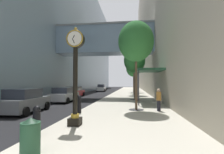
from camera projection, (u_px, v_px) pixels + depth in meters
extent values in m
plane|color=black|center=(111.00, 94.00, 29.57)|extent=(110.00, 110.00, 0.00)
cube|color=beige|center=(130.00, 93.00, 32.14)|extent=(6.68, 80.00, 0.14)
cube|color=#849EB2|center=(61.00, 27.00, 34.39)|extent=(9.00, 80.00, 27.68)
cube|color=#758EA8|center=(105.00, 41.00, 23.23)|extent=(13.93, 3.20, 3.75)
cube|color=gray|center=(105.00, 27.00, 23.30)|extent=(13.93, 3.40, 0.24)
cube|color=#A89E89|center=(170.00, 7.00, 31.77)|extent=(9.00, 80.00, 33.82)
cube|color=black|center=(75.00, 121.00, 7.67)|extent=(0.55, 0.55, 0.35)
cylinder|color=gold|center=(75.00, 116.00, 7.68)|extent=(0.38, 0.38, 0.18)
cylinder|color=black|center=(75.00, 81.00, 7.74)|extent=(0.22, 0.22, 3.14)
cylinder|color=black|center=(76.00, 39.00, 7.81)|extent=(0.84, 0.28, 0.84)
torus|color=gold|center=(75.00, 38.00, 7.66)|extent=(0.82, 0.05, 0.82)
cylinder|color=white|center=(75.00, 38.00, 7.66)|extent=(0.69, 0.01, 0.69)
cylinder|color=white|center=(77.00, 40.00, 7.96)|extent=(0.69, 0.01, 0.69)
sphere|color=gold|center=(76.00, 29.00, 7.83)|extent=(0.16, 0.16, 0.16)
cube|color=black|center=(74.00, 37.00, 7.66)|extent=(0.10, 0.01, 0.16)
cube|color=black|center=(73.00, 41.00, 7.66)|extent=(0.14, 0.01, 0.25)
cylinder|color=black|center=(37.00, 125.00, 5.93)|extent=(0.27, 0.27, 0.95)
sphere|color=black|center=(37.00, 109.00, 5.95)|extent=(0.28, 0.28, 0.28)
cylinder|color=black|center=(79.00, 106.00, 10.72)|extent=(0.27, 0.27, 0.95)
sphere|color=black|center=(79.00, 97.00, 10.74)|extent=(0.28, 0.28, 0.28)
cylinder|color=#333335|center=(136.00, 110.00, 12.02)|extent=(1.10, 1.10, 0.02)
cylinder|color=brown|center=(136.00, 82.00, 12.09)|extent=(0.18, 0.18, 4.10)
ellipsoid|color=#2D7033|center=(136.00, 41.00, 12.19)|extent=(2.64, 2.64, 3.04)
cylinder|color=#333335|center=(135.00, 100.00, 19.17)|extent=(1.10, 1.10, 0.02)
cylinder|color=#4C3D2D|center=(135.00, 84.00, 19.23)|extent=(0.18, 0.18, 3.68)
ellipsoid|color=#2D7033|center=(134.00, 61.00, 19.33)|extent=(2.53, 2.53, 2.90)
cylinder|color=#333335|center=(134.00, 95.00, 26.32)|extent=(1.10, 1.10, 0.02)
cylinder|color=brown|center=(134.00, 82.00, 26.39)|extent=(0.18, 0.18, 4.35)
ellipsoid|color=#2D7033|center=(134.00, 62.00, 26.50)|extent=(2.84, 2.84, 3.26)
cylinder|color=#333335|center=(134.00, 92.00, 33.46)|extent=(1.10, 1.10, 0.02)
cylinder|color=#4C3D2D|center=(134.00, 83.00, 33.53)|extent=(0.18, 0.18, 3.82)
ellipsoid|color=#2D7033|center=(133.00, 68.00, 33.64)|extent=(2.99, 2.99, 3.44)
cylinder|color=#234C33|center=(30.00, 139.00, 4.45)|extent=(0.52, 0.52, 0.92)
cone|color=#183523|center=(31.00, 120.00, 4.46)|extent=(0.53, 0.53, 0.16)
cylinder|color=#23232D|center=(159.00, 106.00, 11.52)|extent=(0.30, 0.30, 0.75)
cylinder|color=#B77A33|center=(159.00, 96.00, 11.54)|extent=(0.39, 0.39, 0.61)
sphere|color=beige|center=(159.00, 90.00, 11.56)|extent=(0.23, 0.23, 0.23)
cube|color=brown|center=(159.00, 101.00, 11.74)|extent=(0.22, 0.15, 0.24)
cube|color=#235138|center=(149.00, 70.00, 15.91)|extent=(2.40, 3.60, 0.20)
cylinder|color=#333338|center=(139.00, 87.00, 14.40)|extent=(0.10, 0.10, 3.20)
cylinder|color=#333338|center=(137.00, 86.00, 17.58)|extent=(0.10, 0.10, 3.20)
cube|color=#B7BABF|center=(65.00, 96.00, 18.11)|extent=(1.94, 4.12, 0.78)
cube|color=#282D38|center=(64.00, 90.00, 17.93)|extent=(1.69, 2.31, 0.63)
cylinder|color=black|center=(62.00, 98.00, 19.61)|extent=(0.23, 0.64, 0.64)
cylinder|color=black|center=(77.00, 98.00, 19.35)|extent=(0.23, 0.64, 0.64)
cylinder|color=black|center=(50.00, 100.00, 16.85)|extent=(0.23, 0.64, 0.64)
cylinder|color=black|center=(68.00, 101.00, 16.59)|extent=(0.23, 0.64, 0.64)
cube|color=silver|center=(102.00, 89.00, 39.86)|extent=(1.90, 4.28, 0.84)
cube|color=#282D38|center=(101.00, 86.00, 39.67)|extent=(1.62, 2.42, 0.69)
cylinder|color=black|center=(99.00, 90.00, 41.35)|extent=(0.24, 0.65, 0.64)
cylinder|color=black|center=(106.00, 90.00, 41.20)|extent=(0.24, 0.65, 0.64)
cylinder|color=black|center=(97.00, 90.00, 38.49)|extent=(0.24, 0.65, 0.64)
cylinder|color=black|center=(104.00, 90.00, 38.35)|extent=(0.24, 0.65, 0.64)
cube|color=#AD191E|center=(75.00, 93.00, 24.39)|extent=(1.85, 4.52, 0.75)
cube|color=#282D38|center=(74.00, 89.00, 24.20)|extent=(1.60, 2.54, 0.61)
cylinder|color=black|center=(73.00, 94.00, 26.02)|extent=(0.23, 0.64, 0.64)
cylinder|color=black|center=(83.00, 94.00, 25.76)|extent=(0.23, 0.64, 0.64)
cylinder|color=black|center=(65.00, 96.00, 23.01)|extent=(0.23, 0.64, 0.64)
cylinder|color=black|center=(77.00, 96.00, 22.75)|extent=(0.23, 0.64, 0.64)
cube|color=slate|center=(25.00, 104.00, 11.62)|extent=(1.96, 4.08, 0.83)
cube|color=#282D38|center=(24.00, 94.00, 11.44)|extent=(1.68, 2.31, 0.68)
cylinder|color=black|center=(25.00, 105.00, 13.04)|extent=(0.24, 0.65, 0.64)
cylinder|color=black|center=(47.00, 106.00, 12.89)|extent=(0.24, 0.65, 0.64)
cylinder|color=black|center=(26.00, 112.00, 10.17)|extent=(0.24, 0.65, 0.64)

